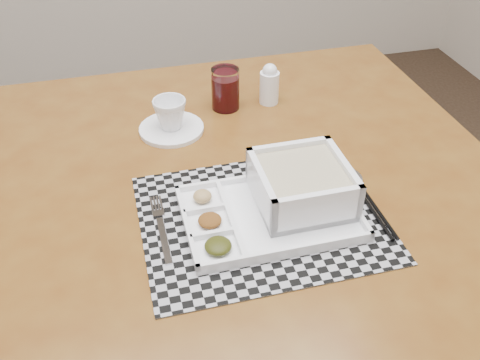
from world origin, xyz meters
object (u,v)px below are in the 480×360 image
object	(u,v)px
dining_table	(246,208)
juice_glass	(225,90)
creamer_bottle	(269,84)
cup	(170,114)
serving_tray	(291,195)

from	to	relation	value
dining_table	juice_glass	world-z (taller)	juice_glass
dining_table	creamer_bottle	distance (m)	0.34
cup	serving_tray	bearing A→B (deg)	-54.30
creamer_bottle	serving_tray	bearing A→B (deg)	-101.10
dining_table	serving_tray	size ratio (longest dim) A/B	3.42
serving_tray	cup	size ratio (longest dim) A/B	4.19
serving_tray	juice_glass	world-z (taller)	juice_glass
juice_glass	creamer_bottle	distance (m)	0.11
cup	juice_glass	bearing A→B (deg)	34.05
dining_table	juice_glass	distance (m)	0.32
juice_glass	creamer_bottle	xyz separation A→B (m)	(0.11, -0.00, 0.00)
creamer_bottle	cup	bearing A→B (deg)	-164.32
juice_glass	dining_table	bearing A→B (deg)	-94.80
serving_tray	cup	world-z (taller)	serving_tray
cup	creamer_bottle	distance (m)	0.27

